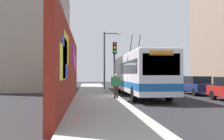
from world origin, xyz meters
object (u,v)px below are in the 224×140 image
object	(u,v)px
parked_car_white	(173,83)
traffic_light	(115,60)
street_lamp	(107,56)
city_bus	(139,73)
parked_car_navy	(196,85)
pedestrian_at_curb	(116,84)

from	to	relation	value
parked_car_white	traffic_light	distance (m)	11.14
traffic_light	street_lamp	size ratio (longest dim) A/B	0.64
city_bus	traffic_light	size ratio (longest dim) A/B	2.98
parked_car_navy	pedestrian_at_curb	xyz separation A→B (m)	(-3.95, 7.40, 0.27)
pedestrian_at_curb	traffic_light	distance (m)	2.12
parked_car_white	traffic_light	bearing A→B (deg)	137.91
city_bus	parked_car_navy	distance (m)	5.40
pedestrian_at_curb	street_lamp	world-z (taller)	street_lamp
traffic_light	street_lamp	world-z (taller)	street_lamp
city_bus	parked_car_navy	size ratio (longest dim) A/B	2.79
street_lamp	pedestrian_at_curb	bearing A→B (deg)	178.96
city_bus	street_lamp	world-z (taller)	street_lamp
city_bus	pedestrian_at_curb	bearing A→B (deg)	142.73
parked_car_navy	pedestrian_at_curb	bearing A→B (deg)	118.10
parked_car_navy	pedestrian_at_curb	distance (m)	8.40
pedestrian_at_curb	traffic_light	bearing A→B (deg)	-2.45
traffic_light	city_bus	bearing A→B (deg)	-52.70
pedestrian_at_curb	street_lamp	xyz separation A→B (m)	(10.11, -0.18, 2.64)
traffic_light	parked_car_navy	bearing A→B (deg)	-69.87
parked_car_white	street_lamp	world-z (taller)	street_lamp
parked_car_navy	street_lamp	world-z (taller)	street_lamp
parked_car_navy	city_bus	bearing A→B (deg)	101.48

